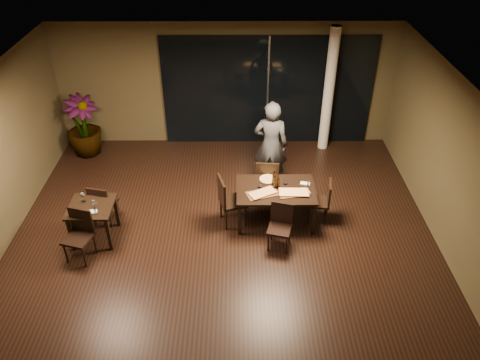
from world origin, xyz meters
name	(u,v)px	position (x,y,z in m)	size (l,w,h in m)	color
ground	(223,247)	(0.00, 0.00, 0.00)	(8.00, 8.00, 0.00)	black
wall_back	(226,84)	(0.00, 4.05, 1.50)	(8.00, 0.10, 3.00)	#453E25
wall_right	(462,180)	(4.05, 0.00, 1.50)	(0.10, 8.00, 3.00)	#453E25
ceiling	(219,97)	(0.00, 0.00, 3.02)	(8.00, 8.00, 0.04)	white
window_panel	(268,92)	(1.00, 3.96, 1.35)	(5.00, 0.06, 2.70)	black
column	(329,91)	(2.40, 3.65, 1.50)	(0.24, 0.24, 3.00)	silver
main_table	(276,192)	(1.00, 0.80, 0.68)	(1.50, 1.00, 0.75)	black
side_table	(92,211)	(-2.40, 0.30, 0.62)	(0.80, 0.80, 0.75)	black
chair_main_far	(267,178)	(0.87, 1.43, 0.56)	(0.50, 0.50, 1.00)	black
chair_main_near	(280,223)	(1.05, 0.09, 0.49)	(0.50, 0.50, 0.88)	black
chair_main_left	(228,199)	(0.09, 0.72, 0.58)	(0.60, 0.60, 1.04)	black
chair_main_right	(323,199)	(1.93, 0.81, 0.49)	(0.47, 0.47, 0.88)	black
chair_side_far	(102,203)	(-2.34, 0.71, 0.50)	(0.50, 0.50, 0.90)	black
chair_side_near	(80,232)	(-2.51, -0.18, 0.54)	(0.55, 0.55, 0.96)	black
diner	(271,145)	(0.97, 2.06, 0.99)	(0.67, 0.45, 1.97)	#2B2D30
potted_plant	(83,126)	(-3.38, 3.40, 0.73)	(0.80, 0.80, 1.46)	#1F4517
pizza_board_left	(263,194)	(0.74, 0.63, 0.76)	(0.60, 0.30, 0.01)	#4A2E17
pizza_board_right	(294,193)	(1.33, 0.65, 0.76)	(0.57, 0.28, 0.01)	#4B2B18
oblong_pizza_left	(263,193)	(0.74, 0.63, 0.77)	(0.49, 0.22, 0.02)	maroon
oblong_pizza_right	(294,192)	(1.33, 0.65, 0.77)	(0.53, 0.24, 0.02)	maroon
round_pizza	(268,179)	(0.87, 1.12, 0.76)	(0.32, 0.32, 0.01)	red
bottle_a	(275,181)	(0.99, 0.82, 0.91)	(0.07, 0.07, 0.33)	black
bottle_b	(278,181)	(1.04, 0.84, 0.90)	(0.07, 0.07, 0.30)	black
bottle_c	(274,178)	(0.97, 0.94, 0.91)	(0.07, 0.07, 0.33)	black
tumbler_left	(261,185)	(0.71, 0.85, 0.80)	(0.08, 0.08, 0.10)	white
tumbler_right	(285,182)	(1.19, 0.96, 0.79)	(0.07, 0.07, 0.08)	white
napkin_near	(305,193)	(1.55, 0.66, 0.76)	(0.18, 0.10, 0.01)	white
napkin_far	(305,183)	(1.58, 0.97, 0.76)	(0.18, 0.10, 0.01)	silver
wine_glass_a	(83,198)	(-2.55, 0.42, 0.85)	(0.09, 0.09, 0.20)	white
wine_glass_b	(94,205)	(-2.29, 0.20, 0.85)	(0.09, 0.09, 0.19)	white
side_napkin	(92,212)	(-2.33, 0.12, 0.76)	(0.18, 0.11, 0.01)	silver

